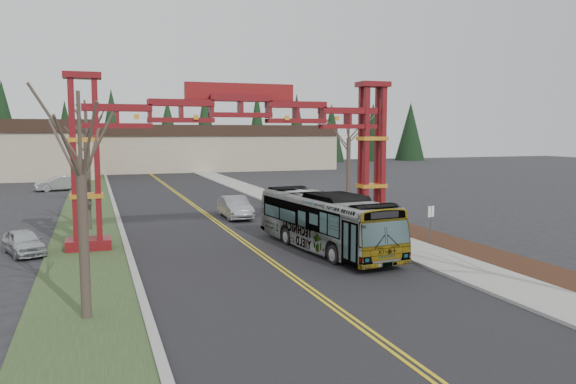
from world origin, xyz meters
name	(u,v)px	position (x,y,z in m)	size (l,w,h in m)	color
ground	(419,369)	(0.00, 0.00, 0.00)	(200.00, 200.00, 0.00)	black
road	(215,221)	(0.00, 25.00, 0.01)	(12.00, 110.00, 0.02)	black
lane_line_left	(214,221)	(-0.12, 25.00, 0.03)	(0.12, 100.00, 0.01)	gold
lane_line_right	(217,221)	(0.12, 25.00, 0.03)	(0.12, 100.00, 0.01)	gold
curb_right	(301,216)	(6.15, 25.00, 0.07)	(0.30, 110.00, 0.15)	#989893
sidewalk_right	(320,215)	(7.60, 25.00, 0.08)	(2.60, 110.00, 0.14)	gray
landscape_strip	(489,256)	(10.20, 10.00, 0.06)	(2.60, 50.00, 0.12)	black
grass_median	(89,227)	(-8.00, 25.00, 0.04)	(4.00, 110.00, 0.08)	#2B4120
curb_left	(120,225)	(-6.15, 25.00, 0.07)	(0.30, 110.00, 0.15)	#989893
gateway_arch	(241,132)	(0.00, 18.00, 5.98)	(18.20, 1.60, 8.90)	#600E0C
retail_building_east	(206,147)	(10.00, 79.95, 3.51)	(38.00, 20.30, 7.00)	tan
conifer_treeline	(139,129)	(0.25, 92.00, 6.49)	(116.10, 5.60, 13.00)	black
transit_bus	(325,222)	(3.32, 14.00, 1.49)	(2.50, 10.68, 2.97)	#A6A8AE
silver_sedan	(235,207)	(1.59, 25.93, 0.76)	(1.61, 4.61, 1.52)	#A5A8AD
parked_car_near_a	(23,242)	(-11.00, 18.00, 0.62)	(1.46, 3.62, 1.23)	#B9BFC2
parked_car_far_a	(59,183)	(-11.00, 49.71, 0.76)	(1.62, 4.64, 1.53)	#ACABB3
bare_tree_median_near	(81,160)	(-8.00, 6.81, 5.11)	(3.21, 3.21, 7.25)	#382D26
bare_tree_median_mid	(86,135)	(-8.00, 24.20, 5.78)	(3.13, 3.13, 7.89)	#382D26
bare_tree_median_far	(87,131)	(-8.00, 35.50, 6.01)	(3.21, 3.21, 8.18)	#382D26
bare_tree_right_far	(349,139)	(10.00, 25.44, 5.49)	(3.15, 3.15, 7.60)	#382D26
street_sign	(431,217)	(9.09, 13.33, 1.51)	(0.46, 0.20, 2.10)	#3F3F44
barrel_south	(393,225)	(9.13, 17.38, 0.46)	(0.49, 0.49, 0.92)	orange
barrel_mid	(365,219)	(8.51, 19.81, 0.48)	(0.52, 0.52, 0.95)	orange
barrel_north	(354,211)	(9.43, 23.16, 0.52)	(0.56, 0.56, 1.03)	orange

